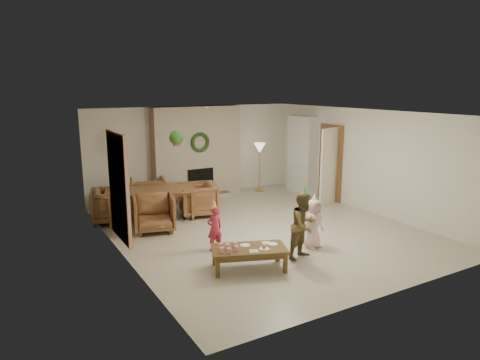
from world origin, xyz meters
TOP-DOWN VIEW (x-y plane):
  - floor at (0.00, 0.00)m, footprint 7.00×7.00m
  - ceiling at (0.00, 0.00)m, footprint 7.00×7.00m
  - wall_back at (0.00, 3.50)m, footprint 7.00×0.00m
  - wall_front at (0.00, -3.50)m, footprint 7.00×0.00m
  - wall_left at (-3.00, 0.00)m, footprint 0.00×7.00m
  - wall_right at (3.00, 0.00)m, footprint 0.00×7.00m
  - fireplace_mass at (0.00, 3.30)m, footprint 2.50×0.40m
  - fireplace_hearth at (0.00, 2.95)m, footprint 1.60×0.30m
  - fireplace_firebox at (0.00, 3.12)m, footprint 0.75×0.12m
  - fireplace_wreath at (0.00, 3.07)m, footprint 0.54×0.10m
  - floor_lamp_base at (1.85, 3.00)m, footprint 0.26×0.26m
  - floor_lamp_post at (1.85, 3.00)m, footprint 0.03×0.03m
  - floor_lamp_shade at (1.85, 3.00)m, footprint 0.34×0.34m
  - bookshelf_carcass at (2.84, 2.30)m, footprint 0.30×1.00m
  - bookshelf_shelf_a at (2.82, 2.30)m, footprint 0.30×0.92m
  - bookshelf_shelf_b at (2.82, 2.30)m, footprint 0.30×0.92m
  - bookshelf_shelf_c at (2.82, 2.30)m, footprint 0.30×0.92m
  - bookshelf_shelf_d at (2.82, 2.30)m, footprint 0.30×0.92m
  - books_row_lower at (2.80, 2.15)m, footprint 0.20×0.40m
  - books_row_mid at (2.80, 2.35)m, footprint 0.20×0.44m
  - books_row_upper at (2.80, 2.20)m, footprint 0.20×0.36m
  - door_frame at (2.96, 1.20)m, footprint 0.05×0.86m
  - door_leaf at (2.58, 0.82)m, footprint 0.77×0.32m
  - curtain_panel at (-2.96, 0.20)m, footprint 0.06×1.20m
  - dining_table at (-1.82, 1.92)m, footprint 2.23×1.59m
  - dining_chair_near at (-2.04, 1.06)m, footprint 1.02×1.04m
  - dining_chair_far at (-1.60, 2.78)m, footprint 1.02×1.04m
  - dining_chair_left at (-2.67, 2.14)m, footprint 1.04×1.02m
  - dining_chair_right at (-0.74, 1.64)m, footprint 1.04×1.02m
  - hanging_plant_cord at (-1.30, 1.50)m, footprint 0.01×0.01m
  - hanging_plant_pot at (-1.30, 1.50)m, footprint 0.16×0.16m
  - hanging_plant_foliage at (-1.30, 1.50)m, footprint 0.32×0.32m
  - coffee_table_top at (-1.31, -1.66)m, footprint 1.38×1.02m
  - coffee_table_apron at (-1.31, -1.66)m, footprint 1.26×0.90m
  - coffee_leg_fl at (-1.92, -1.70)m, footprint 0.09×0.09m
  - coffee_leg_fr at (-0.87, -2.09)m, footprint 0.09×0.09m
  - coffee_leg_bl at (-1.75, -1.22)m, footprint 0.09×0.09m
  - coffee_leg_br at (-0.69, -1.62)m, footprint 0.09×0.09m
  - cup_a at (-1.81, -1.63)m, footprint 0.09×0.09m
  - cup_b at (-1.74, -1.45)m, footprint 0.09×0.09m
  - cup_c at (-1.72, -1.71)m, footprint 0.09×0.09m
  - cup_d at (-1.65, -1.53)m, footprint 0.09×0.09m
  - cup_e at (-1.56, -1.69)m, footprint 0.09×0.09m
  - cup_f at (-1.50, -1.51)m, footprint 0.09×0.09m
  - plate_a at (-1.31, -1.53)m, footprint 0.22×0.22m
  - plate_b at (-1.12, -1.83)m, footprint 0.22×0.22m
  - plate_c at (-0.87, -1.72)m, footprint 0.22×0.22m
  - food_scoop at (-1.12, -1.83)m, footprint 0.09×0.09m
  - napkin_left at (-1.32, -1.84)m, footprint 0.18×0.18m
  - napkin_right at (-0.93, -1.62)m, footprint 0.18×0.18m
  - child_red at (-1.42, -0.59)m, footprint 0.32×0.22m
  - party_hat_red at (-1.42, -0.59)m, footprint 0.15×0.15m
  - child_plaid at (-0.20, -1.71)m, footprint 0.69×0.60m
  - party_hat_plaid at (-0.20, -1.71)m, footprint 0.16×0.16m
  - child_pink at (0.28, -1.41)m, footprint 0.52×0.40m
  - party_hat_pink at (0.28, -1.41)m, footprint 0.13×0.13m

SIDE VIEW (x-z plane):
  - floor at x=0.00m, z-range 0.00..0.00m
  - floor_lamp_base at x=1.85m, z-range 0.00..0.03m
  - fireplace_hearth at x=0.00m, z-range 0.00..0.12m
  - coffee_leg_fl at x=-1.92m, z-range 0.00..0.33m
  - coffee_leg_fr at x=-0.87m, z-range 0.00..0.33m
  - coffee_leg_bl at x=-1.75m, z-range 0.00..0.33m
  - coffee_leg_br at x=-0.69m, z-range 0.00..0.33m
  - coffee_table_apron at x=-1.31m, z-range 0.25..0.33m
  - coffee_table_top at x=-1.31m, z-range 0.33..0.38m
  - dining_table at x=-1.82m, z-range 0.00..0.71m
  - napkin_left at x=-1.32m, z-range 0.38..0.39m
  - napkin_right at x=-0.93m, z-range 0.38..0.39m
  - plate_a at x=-1.31m, z-range 0.38..0.39m
  - plate_b at x=-1.12m, z-range 0.38..0.39m
  - plate_c at x=-0.87m, z-range 0.38..0.39m
  - dining_chair_near at x=-2.04m, z-range 0.00..0.78m
  - dining_chair_far at x=-1.60m, z-range 0.00..0.78m
  - dining_chair_left at x=-2.67m, z-range 0.00..0.78m
  - dining_chair_right at x=-0.74m, z-range 0.00..0.78m
  - food_scoop at x=-1.12m, z-range 0.39..0.46m
  - cup_a at x=-1.81m, z-range 0.38..0.47m
  - cup_b at x=-1.74m, z-range 0.38..0.47m
  - cup_c at x=-1.72m, z-range 0.38..0.47m
  - cup_d at x=-1.65m, z-range 0.38..0.47m
  - cup_e at x=-1.56m, z-range 0.38..0.47m
  - cup_f at x=-1.50m, z-range 0.38..0.47m
  - child_red at x=-1.42m, z-range 0.00..0.86m
  - fireplace_firebox at x=0.00m, z-range 0.07..0.82m
  - bookshelf_shelf_a at x=2.82m, z-range 0.43..0.47m
  - child_pink at x=0.28m, z-range 0.00..0.96m
  - books_row_lower at x=2.80m, z-range 0.47..0.71m
  - child_plaid at x=-0.20m, z-range 0.00..1.22m
  - floor_lamp_post at x=1.85m, z-range 0.02..1.30m
  - bookshelf_shelf_b at x=2.82m, z-range 0.83..0.86m
  - party_hat_red at x=-1.42m, z-range 0.81..0.98m
  - books_row_mid at x=2.80m, z-range 0.87..1.11m
  - party_hat_pink at x=0.28m, z-range 0.91..1.08m
  - door_leaf at x=2.58m, z-range 0.00..2.00m
  - door_frame at x=2.96m, z-range 0.00..2.04m
  - bookshelf_carcass at x=2.84m, z-range 0.00..2.20m
  - wall_back at x=0.00m, z-range -2.25..4.75m
  - wall_front at x=0.00m, z-range -2.25..4.75m
  - wall_left at x=-3.00m, z-range -2.25..4.75m
  - wall_right at x=3.00m, z-range -2.25..4.75m
  - fireplace_mass at x=0.00m, z-range 0.00..2.50m
  - bookshelf_shelf_c at x=2.82m, z-range 1.24..1.26m
  - curtain_panel at x=-2.96m, z-range 0.25..2.25m
  - party_hat_plaid at x=-0.20m, z-range 1.16..1.36m
  - floor_lamp_shade at x=1.85m, z-range 1.13..1.42m
  - books_row_upper at x=2.80m, z-range 1.27..1.49m
  - fireplace_wreath at x=0.00m, z-range 1.28..1.82m
  - bookshelf_shelf_d at x=2.82m, z-range 1.64..1.66m
  - hanging_plant_pot at x=-1.30m, z-range 1.74..1.86m
  - hanging_plant_foliage at x=-1.30m, z-range 1.76..2.08m
  - hanging_plant_cord at x=-1.30m, z-range 1.80..2.50m
  - ceiling at x=0.00m, z-range 2.50..2.50m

